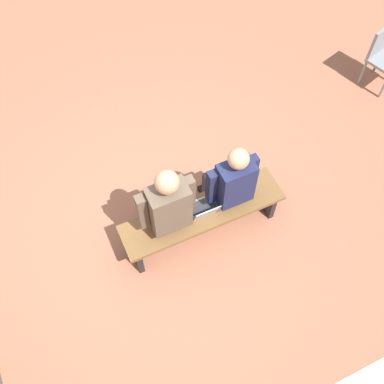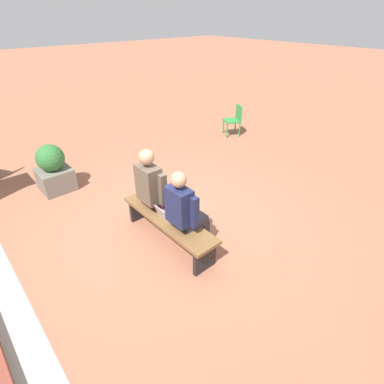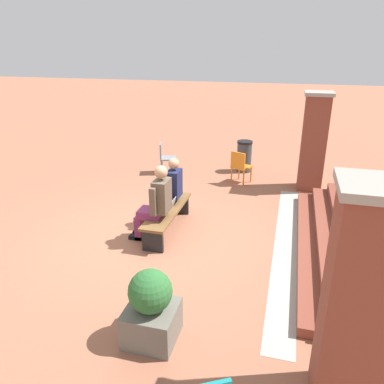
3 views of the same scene
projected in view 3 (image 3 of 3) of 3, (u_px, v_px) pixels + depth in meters
ground_plane at (154, 237)px, 6.91m from camera, size 60.00×60.00×0.00m
concrete_strip at (286, 245)px, 6.63m from camera, size 5.34×0.40×0.01m
brick_steps at (344, 241)px, 6.32m from camera, size 4.54×1.20×0.60m
brick_pillar_left_of_steps at (314, 142)px, 8.83m from camera, size 0.64×0.64×2.33m
brick_pillar_right_of_steps at (357, 303)px, 3.33m from camera, size 0.64×0.64×2.33m
bench at (167, 214)px, 7.03m from camera, size 1.80×0.44×0.45m
person_student at (169, 189)px, 7.21m from camera, size 0.54×0.69×1.35m
person_adult at (156, 202)px, 6.56m from camera, size 0.59×0.74×1.42m
laptop at (168, 206)px, 6.99m from camera, size 0.32×0.29×0.21m
plastic_chair_by_pillar at (165, 156)px, 10.18m from camera, size 0.52×0.52×0.84m
plastic_chair_mid_courtyard at (240, 165)px, 9.41m from camera, size 0.55×0.55×0.84m
planter at (151, 308)px, 4.39m from camera, size 0.60×0.60×0.94m
litter_bin at (244, 156)px, 10.33m from camera, size 0.42×0.42×0.86m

